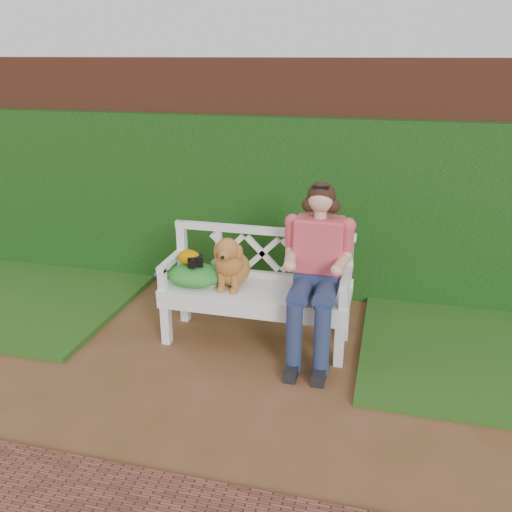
# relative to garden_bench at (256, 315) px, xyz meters

# --- Properties ---
(ground) EXTENTS (60.00, 60.00, 0.00)m
(ground) POSITION_rel_garden_bench_xyz_m (-0.25, -0.61, -0.24)
(ground) COLOR brown
(brick_wall) EXTENTS (10.00, 0.30, 2.20)m
(brick_wall) POSITION_rel_garden_bench_xyz_m (-0.25, 1.29, 0.86)
(brick_wall) COLOR brown
(brick_wall) RESTS_ON ground
(ivy_hedge) EXTENTS (10.00, 0.18, 1.70)m
(ivy_hedge) POSITION_rel_garden_bench_xyz_m (-0.25, 1.07, 0.61)
(ivy_hedge) COLOR #23651C
(ivy_hedge) RESTS_ON ground
(grass_left) EXTENTS (2.60, 2.00, 0.05)m
(grass_left) POSITION_rel_garden_bench_xyz_m (-2.65, 0.29, -0.21)
(grass_left) COLOR #16350F
(grass_left) RESTS_ON ground
(garden_bench) EXTENTS (1.59, 0.62, 0.48)m
(garden_bench) POSITION_rel_garden_bench_xyz_m (0.00, 0.00, 0.00)
(garden_bench) COLOR white
(garden_bench) RESTS_ON ground
(seated_woman) EXTENTS (0.77, 0.88, 1.31)m
(seated_woman) POSITION_rel_garden_bench_xyz_m (0.49, -0.02, 0.42)
(seated_woman) COLOR #CD3F6D
(seated_woman) RESTS_ON ground
(dog) EXTENTS (0.41, 0.48, 0.44)m
(dog) POSITION_rel_garden_bench_xyz_m (-0.20, -0.01, 0.46)
(dog) COLOR #A6552F
(dog) RESTS_ON garden_bench
(tennis_racket) EXTENTS (0.67, 0.41, 0.03)m
(tennis_racket) POSITION_rel_garden_bench_xyz_m (-0.48, 0.02, 0.26)
(tennis_racket) COLOR white
(tennis_racket) RESTS_ON garden_bench
(green_bag) EXTENTS (0.56, 0.50, 0.16)m
(green_bag) POSITION_rel_garden_bench_xyz_m (-0.50, -0.04, 0.32)
(green_bag) COLOR #218F36
(green_bag) RESTS_ON garden_bench
(camera_item) EXTENTS (0.15, 0.13, 0.08)m
(camera_item) POSITION_rel_garden_bench_xyz_m (-0.49, -0.05, 0.44)
(camera_item) COLOR black
(camera_item) RESTS_ON green_bag
(baseball_glove) EXTENTS (0.20, 0.16, 0.12)m
(baseball_glove) POSITION_rel_garden_bench_xyz_m (-0.55, -0.02, 0.46)
(baseball_glove) COLOR #BF7300
(baseball_glove) RESTS_ON green_bag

